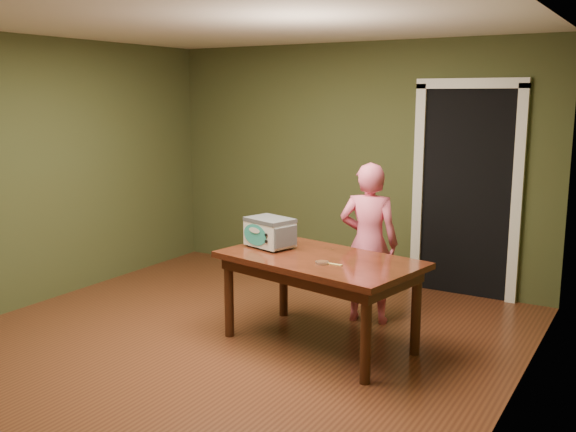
# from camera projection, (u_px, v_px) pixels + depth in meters

# --- Properties ---
(floor) EXTENTS (5.00, 5.00, 0.00)m
(floor) POSITION_uv_depth(u_px,v_px,m) (217.00, 349.00, 5.23)
(floor) COLOR brown
(floor) RESTS_ON ground
(room_shell) EXTENTS (4.52, 5.02, 2.61)m
(room_shell) POSITION_uv_depth(u_px,v_px,m) (212.00, 139.00, 4.91)
(room_shell) COLOR #3B4324
(room_shell) RESTS_ON ground
(doorway) EXTENTS (1.10, 0.66, 2.25)m
(doorway) POSITION_uv_depth(u_px,v_px,m) (474.00, 190.00, 6.73)
(doorway) COLOR black
(doorway) RESTS_ON ground
(dining_table) EXTENTS (1.74, 1.17, 0.75)m
(dining_table) POSITION_uv_depth(u_px,v_px,m) (319.00, 269.00, 5.20)
(dining_table) COLOR #35160C
(dining_table) RESTS_ON floor
(toy_oven) EXTENTS (0.47, 0.38, 0.26)m
(toy_oven) POSITION_uv_depth(u_px,v_px,m) (270.00, 231.00, 5.48)
(toy_oven) COLOR #4C4F54
(toy_oven) RESTS_ON dining_table
(baking_pan) EXTENTS (0.10, 0.10, 0.02)m
(baking_pan) POSITION_uv_depth(u_px,v_px,m) (322.00, 262.00, 4.97)
(baking_pan) COLOR silver
(baking_pan) RESTS_ON dining_table
(spatula) EXTENTS (0.18, 0.03, 0.01)m
(spatula) POSITION_uv_depth(u_px,v_px,m) (331.00, 264.00, 4.96)
(spatula) COLOR tan
(spatula) RESTS_ON dining_table
(child) EXTENTS (0.60, 0.46, 1.46)m
(child) POSITION_uv_depth(u_px,v_px,m) (369.00, 243.00, 5.76)
(child) COLOR #E75F81
(child) RESTS_ON floor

